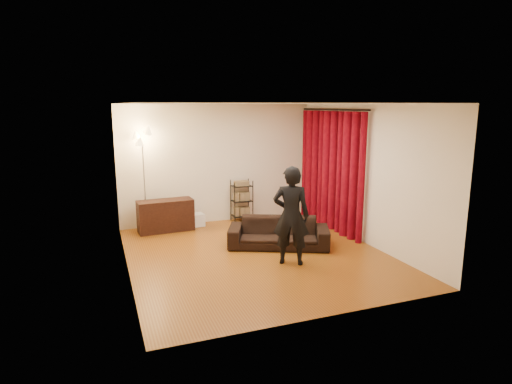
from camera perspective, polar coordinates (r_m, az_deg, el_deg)
name	(u,v)px	position (r m, az deg, el deg)	size (l,w,h in m)	color
floor	(257,254)	(7.87, 0.09, -8.33)	(5.00, 5.00, 0.00)	brown
ceiling	(257,103)	(7.41, 0.09, 11.72)	(5.00, 5.00, 0.00)	white
wall_back	(218,164)	(9.87, -5.05, 3.77)	(5.00, 5.00, 0.00)	silver
wall_front	(329,215)	(5.31, 9.67, -3.09)	(5.00, 5.00, 0.00)	silver
wall_left	(124,191)	(7.06, -17.25, 0.19)	(5.00, 5.00, 0.00)	silver
wall_right	(365,175)	(8.57, 14.32, 2.27)	(5.00, 5.00, 0.00)	silver
curtain_rod	(333,110)	(9.36, 10.21, 10.77)	(0.04, 0.04, 2.65)	black
curtain	(330,170)	(9.45, 9.82, 2.84)	(0.22, 2.65, 2.55)	maroon
sofa	(279,233)	(8.22, 3.03, -5.44)	(1.90, 0.74, 0.55)	black
person	(291,216)	(7.23, 4.70, -3.15)	(0.62, 0.41, 1.69)	black
media_cabinet	(166,216)	(9.40, -11.96, -3.10)	(1.17, 0.44, 0.68)	black
storage_boxes	(196,220)	(9.70, -8.02, -3.71)	(0.35, 0.28, 0.29)	white
wire_shelf	(242,201)	(9.96, -1.92, -1.18)	(0.44, 0.31, 0.97)	black
floor_lamp	(144,182)	(9.31, -14.69, 1.35)	(0.39, 0.39, 2.18)	silver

